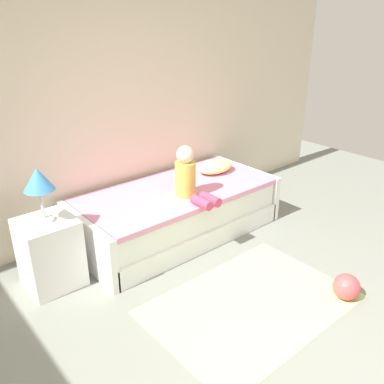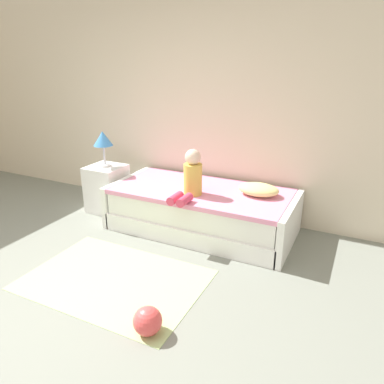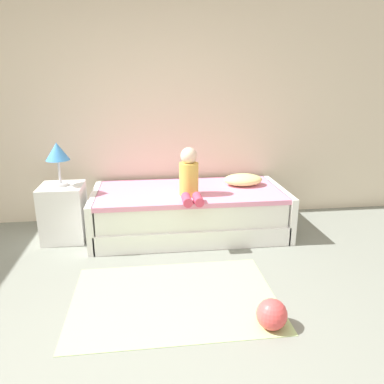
# 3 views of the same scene
# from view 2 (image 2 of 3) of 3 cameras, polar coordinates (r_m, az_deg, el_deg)

# --- Properties ---
(ground_plane) EXTENTS (9.20, 9.20, 0.00)m
(ground_plane) POSITION_cam_2_polar(r_m,az_deg,el_deg) (3.35, -25.82, -16.61)
(ground_plane) COLOR gray
(wall_rear) EXTENTS (7.20, 0.10, 2.90)m
(wall_rear) POSITION_cam_2_polar(r_m,az_deg,el_deg) (4.74, -3.20, 14.88)
(wall_rear) COLOR beige
(wall_rear) RESTS_ON ground
(bed) EXTENTS (2.11, 1.00, 0.50)m
(bed) POSITION_cam_2_polar(r_m,az_deg,el_deg) (4.20, 1.50, -2.82)
(bed) COLOR white
(bed) RESTS_ON ground
(nightstand) EXTENTS (0.44, 0.44, 0.60)m
(nightstand) POSITION_cam_2_polar(r_m,az_deg,el_deg) (4.85, -13.20, 0.55)
(nightstand) COLOR white
(nightstand) RESTS_ON ground
(table_lamp) EXTENTS (0.24, 0.24, 0.45)m
(table_lamp) POSITION_cam_2_polar(r_m,az_deg,el_deg) (4.68, -13.83, 7.90)
(table_lamp) COLOR silver
(table_lamp) RESTS_ON nightstand
(child_figure) EXTENTS (0.20, 0.51, 0.50)m
(child_figure) POSITION_cam_2_polar(r_m,az_deg,el_deg) (3.86, -0.19, 2.31)
(child_figure) COLOR gold
(child_figure) RESTS_ON bed
(pillow) EXTENTS (0.44, 0.30, 0.13)m
(pillow) POSITION_cam_2_polar(r_m,az_deg,el_deg) (3.98, 10.42, 0.39)
(pillow) COLOR #F2E58C
(pillow) RESTS_ON bed
(toy_ball) EXTENTS (0.22, 0.22, 0.22)m
(toy_ball) POSITION_cam_2_polar(r_m,az_deg,el_deg) (2.81, -7.00, -19.48)
(toy_ball) COLOR #E54C4C
(toy_ball) RESTS_ON ground
(area_rug) EXTENTS (1.60, 1.10, 0.01)m
(area_rug) POSITION_cam_2_polar(r_m,az_deg,el_deg) (3.47, -12.09, -13.31)
(area_rug) COLOR #B2D189
(area_rug) RESTS_ON ground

